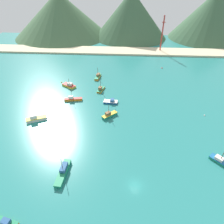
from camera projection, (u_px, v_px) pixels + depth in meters
The scene contains 19 objects.
ground at pixel (133, 124), 84.96m from camera, with size 260.00×280.00×0.50m.
fishing_boat_0 at pixel (221, 161), 67.21m from camera, with size 7.13×7.31×5.46m.
fishing_boat_1 at pixel (101, 89), 107.04m from camera, with size 3.96×7.30×6.01m.
fishing_boat_2 at pixel (98, 76), 119.55m from camera, with size 3.19×8.12×6.51m.
fishing_boat_3 at pixel (63, 172), 63.42m from camera, with size 3.03×10.58×6.70m.
fishing_boat_5 at pixel (69, 85), 110.43m from camera, with size 8.25×6.61×4.93m.
fishing_boat_6 at pixel (4, 222), 51.12m from camera, with size 8.16×3.88×1.89m.
fishing_boat_7 at pixel (109, 115), 88.09m from camera, with size 6.89×6.57×6.18m.
fishing_boat_8 at pixel (111, 101), 97.45m from camera, with size 6.98×3.46×2.07m.
fishing_boat_9 at pixel (73, 99), 99.03m from camera, with size 8.89×3.32×6.27m.
fishing_boat_10 at pixel (36, 118), 85.97m from camera, with size 8.89×5.89×2.86m.
buoy_0 at pixel (204, 115), 89.18m from camera, with size 0.67×0.67×0.67m.
buoy_1 at pixel (162, 68), 131.43m from camera, with size 0.82×0.82×0.82m.
buoy_2 at pixel (62, 82), 114.99m from camera, with size 0.73×0.73×0.73m.
beach_strip at pixel (131, 51), 157.07m from camera, with size 247.00×16.92×1.20m, color beige.
hill_west at pixel (60, 14), 184.65m from camera, with size 87.33×87.33×37.57m.
hill_central at pixel (131, 15), 180.23m from camera, with size 67.04×67.04×39.03m.
hill_east at pixel (212, 15), 176.78m from camera, with size 69.91×69.91×39.39m.
radio_tower at pixel (162, 34), 150.37m from camera, with size 2.61×2.09×26.15m.
Camera 1 is at (-4.60, -36.70, 53.15)m, focal length 32.28 mm.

